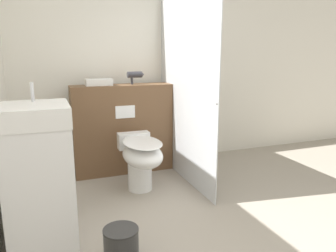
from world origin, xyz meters
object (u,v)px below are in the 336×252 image
(toilet, at_px, (141,157))
(sink_vanity, at_px, (39,175))
(waste_bin, at_px, (121,246))
(hair_drier, at_px, (135,75))

(toilet, xyz_separation_m, sink_vanity, (-0.94, -0.61, 0.16))
(waste_bin, bearing_deg, toilet, 67.14)
(toilet, bearing_deg, waste_bin, -112.86)
(waste_bin, bearing_deg, sink_vanity, 135.96)
(sink_vanity, height_order, waste_bin, sink_vanity)
(toilet, height_order, hair_drier, hair_drier)
(sink_vanity, xyz_separation_m, hair_drier, (1.07, 1.26, 0.62))
(toilet, distance_m, waste_bin, 1.20)
(hair_drier, distance_m, waste_bin, 2.09)
(sink_vanity, bearing_deg, toilet, 33.19)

